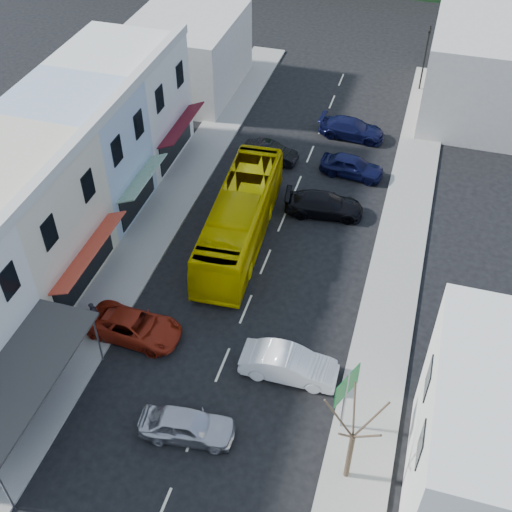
% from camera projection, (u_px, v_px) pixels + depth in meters
% --- Properties ---
extents(ground, '(120.00, 120.00, 0.00)m').
position_uv_depth(ground, '(223.00, 365.00, 32.38)').
color(ground, black).
rests_on(ground, ground).
extents(sidewalk_left, '(3.00, 52.00, 0.15)m').
position_uv_depth(sidewalk_left, '(161.00, 218.00, 40.99)').
color(sidewalk_left, gray).
rests_on(sidewalk_left, ground).
extents(sidewalk_right, '(3.00, 52.00, 0.15)m').
position_uv_depth(sidewalk_right, '(397.00, 263.00, 37.86)').
color(sidewalk_right, gray).
rests_on(sidewalk_right, ground).
extents(shopfront_row, '(8.25, 30.00, 8.00)m').
position_uv_depth(shopfront_row, '(37.00, 201.00, 35.84)').
color(shopfront_row, silver).
rests_on(shopfront_row, ground).
extents(distant_block_left, '(8.00, 10.00, 6.00)m').
position_uv_depth(distant_block_left, '(187.00, 54.00, 52.02)').
color(distant_block_left, '#B7B2A8').
rests_on(distant_block_left, ground).
extents(distant_block_right, '(8.00, 12.00, 7.00)m').
position_uv_depth(distant_block_right, '(482.00, 68.00, 49.01)').
color(distant_block_right, '#B7B2A8').
rests_on(distant_block_right, ground).
extents(bus, '(3.21, 11.73, 3.10)m').
position_uv_depth(bus, '(240.00, 220.00, 38.52)').
color(bus, '#D3BA00').
rests_on(bus, ground).
extents(car_silver, '(4.59, 2.33, 1.40)m').
position_uv_depth(car_silver, '(187.00, 426.00, 28.95)').
color(car_silver, silver).
rests_on(car_silver, ground).
extents(car_white, '(4.44, 1.89, 1.40)m').
position_uv_depth(car_white, '(289.00, 366.00, 31.46)').
color(car_white, white).
rests_on(car_white, ground).
extents(car_red, '(4.69, 2.14, 1.40)m').
position_uv_depth(car_red, '(135.00, 326.00, 33.35)').
color(car_red, maroon).
rests_on(car_red, ground).
extents(car_black_near, '(4.70, 2.42, 1.40)m').
position_uv_depth(car_black_near, '(324.00, 205.00, 40.99)').
color(car_black_near, black).
rests_on(car_black_near, ground).
extents(car_navy_mid, '(4.56, 2.23, 1.40)m').
position_uv_depth(car_navy_mid, '(352.00, 167.00, 44.16)').
color(car_navy_mid, black).
rests_on(car_navy_mid, ground).
extents(car_black_far, '(4.55, 2.21, 1.40)m').
position_uv_depth(car_black_far, '(270.00, 152.00, 45.53)').
color(car_black_far, black).
rests_on(car_black_far, ground).
extents(car_navy_far, '(4.59, 2.07, 1.40)m').
position_uv_depth(car_navy_far, '(352.00, 129.00, 47.83)').
color(car_navy_far, black).
rests_on(car_navy_far, ground).
extents(pedestrian_left, '(0.48, 0.65, 1.70)m').
position_uv_depth(pedestrian_left, '(94.00, 314.00, 33.62)').
color(pedestrian_left, black).
rests_on(pedestrian_left, sidewalk_left).
extents(direction_sign, '(1.54, 1.94, 3.99)m').
position_uv_depth(direction_sign, '(344.00, 402.00, 28.36)').
color(direction_sign, '#105322').
rests_on(direction_sign, ground).
extents(street_tree, '(3.04, 3.04, 6.21)m').
position_uv_depth(street_tree, '(353.00, 437.00, 25.79)').
color(street_tree, '#382B1F').
rests_on(street_tree, ground).
extents(traffic_signal, '(0.78, 1.22, 5.53)m').
position_uv_depth(traffic_signal, '(425.00, 59.00, 51.84)').
color(traffic_signal, black).
rests_on(traffic_signal, ground).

